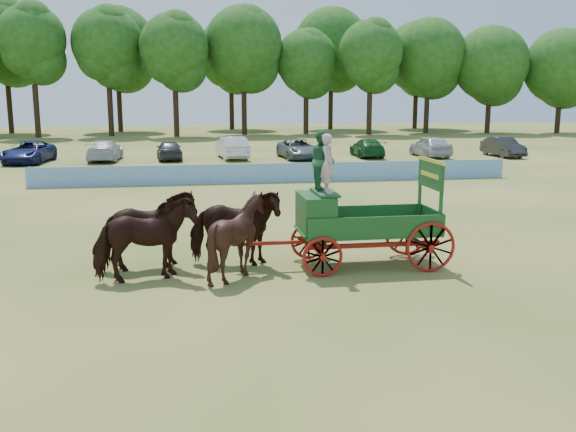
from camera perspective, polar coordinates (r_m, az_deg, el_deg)
The scene contains 9 objects.
ground at distance 17.88m, azimuth 10.85°, elevation -4.94°, with size 160.00×160.00×0.00m, color #A58F4A.
horse_lead_left at distance 16.92m, azimuth -12.59°, elevation -2.08°, with size 1.18×2.60×2.19m, color black.
horse_lead_right at distance 17.99m, azimuth -12.40°, elevation -1.29°, with size 1.18×2.60×2.19m, color black.
horse_wheel_left at distance 16.94m, azimuth -4.46°, elevation -1.82°, with size 1.77×2.00×2.20m, color black.
horse_wheel_right at distance 18.01m, azimuth -4.76°, elevation -1.06°, with size 1.18×2.60×2.19m, color black.
farm_dray at distance 17.87m, azimuth 4.79°, elevation 0.77°, with size 6.00×2.00×3.79m.
sponsor_banner at distance 34.75m, azimuth -0.89°, elevation 3.85°, with size 26.00×0.08×1.05m, color #216AB4.
parked_cars at distance 46.65m, azimuth -7.30°, elevation 5.87°, with size 45.69×6.79×1.63m.
treeline at distance 76.87m, azimuth -7.81°, elevation 14.44°, with size 90.20×23.35×15.54m.
Camera 1 is at (-6.03, -16.12, 4.85)m, focal length 40.00 mm.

